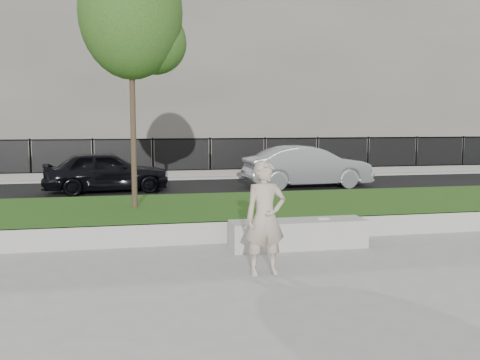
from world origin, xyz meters
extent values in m
plane|color=gray|center=(0.00, 0.00, 0.00)|extent=(90.00, 90.00, 0.00)
cube|color=#173A0E|center=(0.00, 3.00, 0.20)|extent=(34.00, 4.00, 0.40)
cube|color=#A29F98|center=(0.00, 1.04, 0.20)|extent=(34.00, 0.08, 0.40)
cube|color=black|center=(0.00, 8.50, 0.02)|extent=(34.00, 7.00, 0.04)
cube|color=gray|center=(0.00, 13.00, 0.06)|extent=(34.00, 3.00, 0.12)
cube|color=slate|center=(0.00, 12.00, 0.24)|extent=(32.00, 0.30, 0.24)
cube|color=black|center=(0.00, 12.00, 0.87)|extent=(32.00, 0.04, 1.50)
cube|color=black|center=(0.00, 12.00, 1.57)|extent=(32.00, 0.05, 0.05)
cube|color=black|center=(0.00, 12.00, 0.37)|extent=(32.00, 0.05, 0.05)
cube|color=#5D5951|center=(0.00, 20.00, 5.00)|extent=(34.00, 10.00, 10.00)
cube|color=#A29F98|center=(1.41, 0.40, 0.25)|extent=(2.43, 0.61, 0.50)
imported|color=#B7A38D|center=(0.42, -1.08, 0.84)|extent=(0.63, 0.44, 1.67)
cube|color=beige|center=(1.88, 0.42, 0.51)|extent=(0.20, 0.15, 0.02)
cylinder|color=#38281C|center=(-1.40, 3.02, 2.84)|extent=(0.12, 0.12, 4.88)
ellipsoid|color=#264818|center=(-1.40, 3.02, 4.50)|extent=(2.15, 2.15, 2.79)
sphere|color=#264818|center=(-0.91, 3.22, 3.91)|extent=(1.37, 1.37, 1.37)
imported|color=black|center=(-2.20, 8.50, 0.69)|extent=(3.97, 1.96, 1.30)
imported|color=#9A9DA3|center=(4.33, 8.41, 0.73)|extent=(4.29, 1.72, 1.39)
camera|label=1|loc=(-1.51, -8.52, 2.24)|focal=40.00mm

